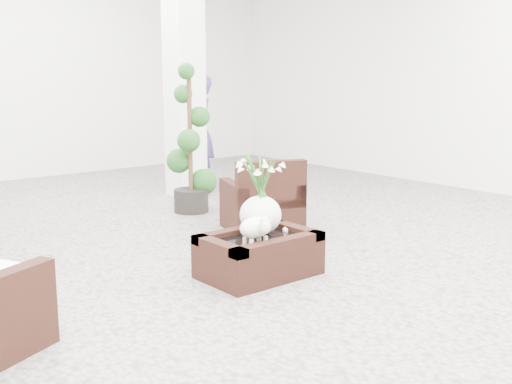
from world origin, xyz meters
TOP-DOWN VIEW (x-y plane):
  - ground at (0.00, 0.00)m, footprint 11.00×11.00m
  - column at (1.20, 2.80)m, footprint 0.40×0.40m
  - coffee_table at (-0.20, -0.38)m, footprint 0.90×0.60m
  - sheep_figurine at (-0.32, -0.48)m, footprint 0.28×0.23m
  - planter_narcissus at (-0.10, -0.28)m, footprint 0.44×0.44m
  - tealight at (0.10, -0.36)m, footprint 0.04×0.04m
  - armchair at (0.78, 0.75)m, footprint 0.91×0.89m
  - topiary at (0.69, 1.93)m, footprint 0.45×0.45m
  - shopper at (1.73, 3.24)m, footprint 0.60×0.68m

SIDE VIEW (x-z plane):
  - ground at x=0.00m, z-range 0.00..0.00m
  - coffee_table at x=-0.20m, z-range 0.00..0.31m
  - tealight at x=0.10m, z-range 0.31..0.34m
  - armchair at x=0.78m, z-range 0.00..0.76m
  - sheep_figurine at x=-0.32m, z-range 0.31..0.52m
  - planter_narcissus at x=-0.10m, z-range 0.31..1.11m
  - shopper at x=1.73m, z-range 0.00..1.57m
  - topiary at x=0.69m, z-range 0.00..1.67m
  - column at x=1.20m, z-range 0.00..3.50m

